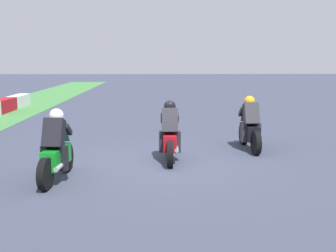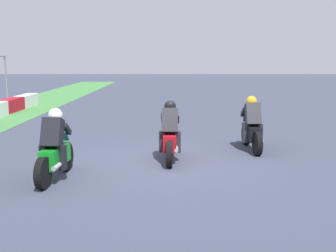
{
  "view_description": "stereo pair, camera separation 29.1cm",
  "coord_description": "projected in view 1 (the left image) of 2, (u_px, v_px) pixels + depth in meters",
  "views": [
    {
      "loc": [
        -10.02,
        0.19,
        2.54
      ],
      "look_at": [
        0.06,
        -0.1,
        0.9
      ],
      "focal_mm": 44.41,
      "sensor_mm": 36.0,
      "label": 1
    },
    {
      "loc": [
        -10.02,
        -0.1,
        2.54
      ],
      "look_at": [
        0.06,
        -0.1,
        0.9
      ],
      "focal_mm": 44.41,
      "sensor_mm": 36.0,
      "label": 2
    }
  ],
  "objects": [
    {
      "name": "rider_lane_a",
      "position": [
        250.0,
        128.0,
        11.67
      ],
      "size": [
        2.04,
        0.55,
        1.51
      ],
      "rotation": [
        0.0,
        0.0,
        0.03
      ],
      "color": "black",
      "rests_on": "ground_plane"
    },
    {
      "name": "rider_lane_c",
      "position": [
        56.0,
        151.0,
        8.7
      ],
      "size": [
        2.04,
        0.55,
        1.51
      ],
      "rotation": [
        0.0,
        0.0,
        -0.08
      ],
      "color": "black",
      "rests_on": "ground_plane"
    },
    {
      "name": "rider_lane_b",
      "position": [
        170.0,
        136.0,
        10.4
      ],
      "size": [
        2.04,
        0.54,
        1.51
      ],
      "rotation": [
        0.0,
        0.0,
        -0.02
      ],
      "color": "black",
      "rests_on": "ground_plane"
    },
    {
      "name": "ground_plane",
      "position": [
        164.0,
        162.0,
        10.29
      ],
      "size": [
        120.0,
        120.0,
        0.0
      ],
      "primitive_type": "plane",
      "color": "#383E50"
    }
  ]
}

